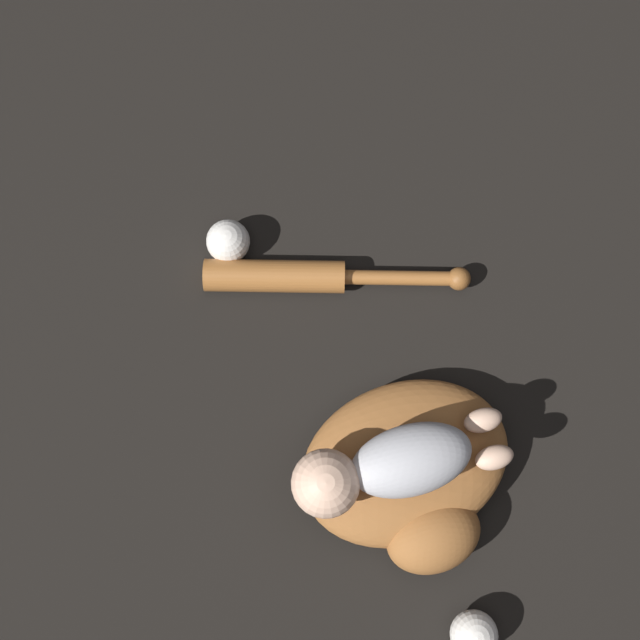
{
  "coord_description": "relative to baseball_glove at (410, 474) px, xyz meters",
  "views": [
    {
      "loc": [
        0.12,
        -0.02,
        1.49
      ],
      "look_at": [
        0.0,
        -0.27,
        0.07
      ],
      "focal_mm": 50.0,
      "sensor_mm": 36.0,
      "label": 1
    }
  ],
  "objects": [
    {
      "name": "ground_plane",
      "position": [
        0.02,
        -0.01,
        -0.05
      ],
      "size": [
        6.0,
        6.0,
        0.0
      ],
      "primitive_type": "plane",
      "color": "black"
    },
    {
      "name": "baseball_glove",
      "position": [
        0.0,
        0.0,
        0.0
      ],
      "size": [
        0.36,
        0.33,
        0.1
      ],
      "color": "#935B2D",
      "rests_on": "ground"
    },
    {
      "name": "baby_figure",
      "position": [
        0.04,
        -0.03,
        0.1
      ],
      "size": [
        0.34,
        0.15,
        0.1
      ],
      "color": "#B2B2B7",
      "rests_on": "baseball_glove"
    },
    {
      "name": "baseball_bat",
      "position": [
        0.01,
        -0.37,
        -0.02
      ],
      "size": [
        0.42,
        0.24,
        0.06
      ],
      "color": "#9E602D",
      "rests_on": "ground"
    },
    {
      "name": "baseball",
      "position": [
        0.1,
        -0.48,
        -0.01
      ],
      "size": [
        0.07,
        0.07,
        0.07
      ],
      "color": "white",
      "rests_on": "ground"
    },
    {
      "name": "baseball_spare",
      "position": [
        0.02,
        0.26,
        -0.01
      ],
      "size": [
        0.08,
        0.08,
        0.08
      ],
      "color": "white",
      "rests_on": "ground"
    }
  ]
}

